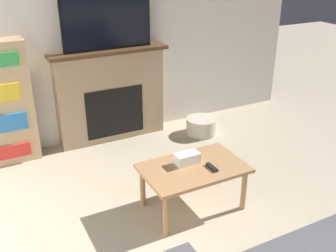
% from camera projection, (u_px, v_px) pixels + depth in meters
% --- Properties ---
extents(wall_back, '(5.42, 0.06, 2.70)m').
position_uv_depth(wall_back, '(99.00, 28.00, 4.53)').
color(wall_back, silver).
rests_on(wall_back, ground_plane).
extents(fireplace, '(1.41, 0.28, 1.13)m').
position_uv_depth(fireplace, '(111.00, 95.00, 4.76)').
color(fireplace, tan).
rests_on(fireplace, ground_plane).
extents(tv, '(1.04, 0.03, 0.62)m').
position_uv_depth(tv, '(107.00, 22.00, 4.38)').
color(tv, black).
rests_on(tv, fireplace).
extents(coffee_table, '(0.91, 0.59, 0.43)m').
position_uv_depth(coffee_table, '(193.00, 172.00, 3.50)').
color(coffee_table, '#A87A4C').
rests_on(coffee_table, ground_plane).
extents(tissue_box, '(0.22, 0.12, 0.10)m').
position_uv_depth(tissue_box, '(187.00, 158.00, 3.51)').
color(tissue_box, white).
rests_on(tissue_box, coffee_table).
extents(remote_control, '(0.04, 0.15, 0.02)m').
position_uv_depth(remote_control, '(212.00, 167.00, 3.44)').
color(remote_control, black).
rests_on(remote_control, coffee_table).
extents(storage_basket, '(0.39, 0.39, 0.21)m').
position_uv_depth(storage_basket, '(202.00, 126.00, 5.05)').
color(storage_basket, '#BCB29E').
rests_on(storage_basket, ground_plane).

